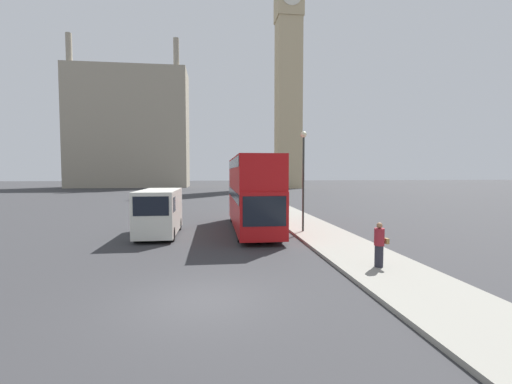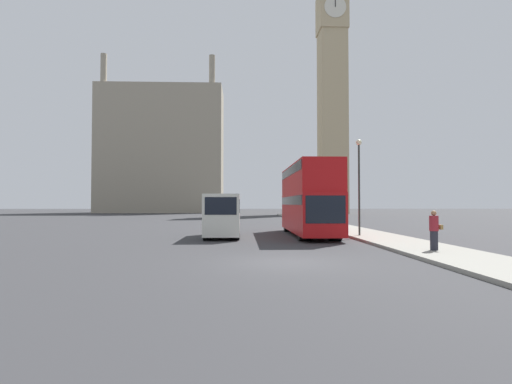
{
  "view_description": "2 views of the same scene",
  "coord_description": "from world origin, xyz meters",
  "px_view_note": "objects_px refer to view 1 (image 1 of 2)",
  "views": [
    {
      "loc": [
        0.36,
        -9.79,
        3.68
      ],
      "look_at": [
        3.23,
        13.38,
        2.36
      ],
      "focal_mm": 24.0,
      "sensor_mm": 36.0,
      "label": 1
    },
    {
      "loc": [
        -1.64,
        -14.39,
        2.11
      ],
      "look_at": [
        -0.42,
        19.13,
        3.09
      ],
      "focal_mm": 28.0,
      "sensor_mm": 36.0,
      "label": 2
    }
  ],
  "objects_px": {
    "red_double_decker_bus": "(252,190)",
    "pedestrian": "(379,245)",
    "clock_tower": "(288,65)",
    "white_van": "(159,211)",
    "street_lamp": "(303,166)"
  },
  "relations": [
    {
      "from": "pedestrian",
      "to": "clock_tower",
      "type": "bearing_deg",
      "value": 80.47
    },
    {
      "from": "pedestrian",
      "to": "street_lamp",
      "type": "height_order",
      "value": "street_lamp"
    },
    {
      "from": "red_double_decker_bus",
      "to": "pedestrian",
      "type": "relative_size",
      "value": 6.44
    },
    {
      "from": "clock_tower",
      "to": "white_van",
      "type": "distance_m",
      "value": 68.68
    },
    {
      "from": "red_double_decker_bus",
      "to": "pedestrian",
      "type": "distance_m",
      "value": 10.49
    },
    {
      "from": "clock_tower",
      "to": "pedestrian",
      "type": "relative_size",
      "value": 33.45
    },
    {
      "from": "red_double_decker_bus",
      "to": "pedestrian",
      "type": "height_order",
      "value": "red_double_decker_bus"
    },
    {
      "from": "white_van",
      "to": "pedestrian",
      "type": "distance_m",
      "value": 12.5
    },
    {
      "from": "clock_tower",
      "to": "white_van",
      "type": "bearing_deg",
      "value": -109.16
    },
    {
      "from": "red_double_decker_bus",
      "to": "street_lamp",
      "type": "bearing_deg",
      "value": -30.42
    },
    {
      "from": "street_lamp",
      "to": "white_van",
      "type": "bearing_deg",
      "value": 177.56
    },
    {
      "from": "red_double_decker_bus",
      "to": "clock_tower",
      "type": "bearing_deg",
      "value": 75.47
    },
    {
      "from": "clock_tower",
      "to": "white_van",
      "type": "relative_size",
      "value": 10.22
    },
    {
      "from": "red_double_decker_bus",
      "to": "pedestrian",
      "type": "xyz_separation_m",
      "value": [
        3.69,
        -9.69,
        -1.58
      ]
    },
    {
      "from": "street_lamp",
      "to": "clock_tower",
      "type": "bearing_deg",
      "value": 78.49
    }
  ]
}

